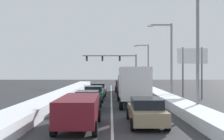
{
  "coord_description": "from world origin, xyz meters",
  "views": [
    {
      "loc": [
        -0.08,
        -7.32,
        3.08
      ],
      "look_at": [
        0.09,
        25.28,
        3.13
      ],
      "focal_mm": 40.98,
      "sensor_mm": 36.0,
      "label": 1
    }
  ],
  "objects_px": {
    "suv_black_right_lane_fourth": "(123,85)",
    "traffic_light_gantry": "(117,62)",
    "sedan_tan_right_lane_nearest": "(146,111)",
    "suv_red_right_lane_third": "(126,88)",
    "suv_maroon_center_lane_nearest": "(79,109)",
    "sedan_green_center_lane_third": "(94,93)",
    "street_lamp_right_near": "(193,36)",
    "roadside_sign_right": "(192,61)",
    "street_lamp_right_far": "(146,62)",
    "box_truck_right_lane_second": "(133,84)",
    "sedan_navy_center_lane_second": "(88,101)",
    "street_lamp_right_mid": "(168,54)",
    "sedan_gray_center_lane_fourth": "(98,89)"
  },
  "relations": [
    {
      "from": "suv_red_right_lane_third",
      "to": "sedan_gray_center_lane_fourth",
      "type": "bearing_deg",
      "value": 157.47
    },
    {
      "from": "box_truck_right_lane_second",
      "to": "street_lamp_right_mid",
      "type": "bearing_deg",
      "value": 46.11
    },
    {
      "from": "suv_red_right_lane_third",
      "to": "street_lamp_right_near",
      "type": "bearing_deg",
      "value": -71.59
    },
    {
      "from": "street_lamp_right_mid",
      "to": "street_lamp_right_far",
      "type": "xyz_separation_m",
      "value": [
        0.07,
        17.08,
        -0.24
      ]
    },
    {
      "from": "suv_maroon_center_lane_nearest",
      "to": "sedan_navy_center_lane_second",
      "type": "bearing_deg",
      "value": 90.67
    },
    {
      "from": "sedan_gray_center_lane_fourth",
      "to": "suv_red_right_lane_third",
      "type": "bearing_deg",
      "value": -22.53
    },
    {
      "from": "suv_red_right_lane_third",
      "to": "traffic_light_gantry",
      "type": "height_order",
      "value": "traffic_light_gantry"
    },
    {
      "from": "box_truck_right_lane_second",
      "to": "roadside_sign_right",
      "type": "distance_m",
      "value": 8.29
    },
    {
      "from": "suv_black_right_lane_fourth",
      "to": "sedan_green_center_lane_third",
      "type": "xyz_separation_m",
      "value": [
        -3.41,
        -10.97,
        -0.25
      ]
    },
    {
      "from": "box_truck_right_lane_second",
      "to": "street_lamp_right_far",
      "type": "distance_m",
      "value": 21.83
    },
    {
      "from": "street_lamp_right_far",
      "to": "suv_red_right_lane_third",
      "type": "bearing_deg",
      "value": -107.09
    },
    {
      "from": "street_lamp_right_near",
      "to": "street_lamp_right_mid",
      "type": "xyz_separation_m",
      "value": [
        0.14,
        8.54,
        -0.7
      ]
    },
    {
      "from": "suv_red_right_lane_third",
      "to": "suv_black_right_lane_fourth",
      "type": "xyz_separation_m",
      "value": [
        -0.11,
        6.71,
        0.0
      ]
    },
    {
      "from": "sedan_green_center_lane_third",
      "to": "street_lamp_right_near",
      "type": "bearing_deg",
      "value": -45.76
    },
    {
      "from": "suv_red_right_lane_third",
      "to": "street_lamp_right_near",
      "type": "height_order",
      "value": "street_lamp_right_near"
    },
    {
      "from": "box_truck_right_lane_second",
      "to": "street_lamp_right_near",
      "type": "relative_size",
      "value": 0.77
    },
    {
      "from": "suv_red_right_lane_third",
      "to": "roadside_sign_right",
      "type": "xyz_separation_m",
      "value": [
        6.75,
        -3.16,
        3.0
      ]
    },
    {
      "from": "street_lamp_right_near",
      "to": "street_lamp_right_mid",
      "type": "distance_m",
      "value": 8.57
    },
    {
      "from": "suv_black_right_lane_fourth",
      "to": "traffic_light_gantry",
      "type": "relative_size",
      "value": 0.46
    },
    {
      "from": "traffic_light_gantry",
      "to": "street_lamp_right_mid",
      "type": "height_order",
      "value": "street_lamp_right_mid"
    },
    {
      "from": "suv_maroon_center_lane_nearest",
      "to": "sedan_green_center_lane_third",
      "type": "distance_m",
      "value": 12.16
    },
    {
      "from": "box_truck_right_lane_second",
      "to": "street_lamp_right_near",
      "type": "distance_m",
      "value": 6.85
    },
    {
      "from": "suv_black_right_lane_fourth",
      "to": "street_lamp_right_near",
      "type": "distance_m",
      "value": 19.65
    },
    {
      "from": "sedan_gray_center_lane_fourth",
      "to": "street_lamp_right_mid",
      "type": "relative_size",
      "value": 0.56
    },
    {
      "from": "sedan_tan_right_lane_nearest",
      "to": "suv_maroon_center_lane_nearest",
      "type": "height_order",
      "value": "suv_maroon_center_lane_nearest"
    },
    {
      "from": "sedan_tan_right_lane_nearest",
      "to": "sedan_green_center_lane_third",
      "type": "relative_size",
      "value": 1.0
    },
    {
      "from": "suv_black_right_lane_fourth",
      "to": "sedan_gray_center_lane_fourth",
      "type": "relative_size",
      "value": 1.09
    },
    {
      "from": "traffic_light_gantry",
      "to": "roadside_sign_right",
      "type": "distance_m",
      "value": 24.35
    },
    {
      "from": "suv_maroon_center_lane_nearest",
      "to": "sedan_green_center_lane_third",
      "type": "relative_size",
      "value": 1.09
    },
    {
      "from": "sedan_tan_right_lane_nearest",
      "to": "suv_red_right_lane_third",
      "type": "bearing_deg",
      "value": 90.64
    },
    {
      "from": "sedan_tan_right_lane_nearest",
      "to": "suv_maroon_center_lane_nearest",
      "type": "bearing_deg",
      "value": -165.82
    },
    {
      "from": "sedan_tan_right_lane_nearest",
      "to": "suv_red_right_lane_third",
      "type": "distance_m",
      "value": 15.49
    },
    {
      "from": "box_truck_right_lane_second",
      "to": "suv_black_right_lane_fourth",
      "type": "relative_size",
      "value": 1.47
    },
    {
      "from": "sedan_navy_center_lane_second",
      "to": "sedan_green_center_lane_third",
      "type": "xyz_separation_m",
      "value": [
        0.07,
        6.14,
        0.0
      ]
    },
    {
      "from": "sedan_tan_right_lane_nearest",
      "to": "roadside_sign_right",
      "type": "distance_m",
      "value": 14.34
    },
    {
      "from": "box_truck_right_lane_second",
      "to": "sedan_navy_center_lane_second",
      "type": "height_order",
      "value": "box_truck_right_lane_second"
    },
    {
      "from": "street_lamp_right_far",
      "to": "roadside_sign_right",
      "type": "distance_m",
      "value": 17.01
    },
    {
      "from": "sedan_navy_center_lane_second",
      "to": "sedan_gray_center_lane_fourth",
      "type": "relative_size",
      "value": 1.0
    },
    {
      "from": "street_lamp_right_far",
      "to": "traffic_light_gantry",
      "type": "bearing_deg",
      "value": 126.77
    },
    {
      "from": "suv_maroon_center_lane_nearest",
      "to": "sedan_navy_center_lane_second",
      "type": "height_order",
      "value": "suv_maroon_center_lane_nearest"
    },
    {
      "from": "sedan_navy_center_lane_second",
      "to": "sedan_green_center_lane_third",
      "type": "bearing_deg",
      "value": 89.31
    },
    {
      "from": "sedan_navy_center_lane_second",
      "to": "roadside_sign_right",
      "type": "distance_m",
      "value": 13.04
    },
    {
      "from": "sedan_navy_center_lane_second",
      "to": "street_lamp_right_far",
      "type": "height_order",
      "value": "street_lamp_right_far"
    },
    {
      "from": "sedan_tan_right_lane_nearest",
      "to": "roadside_sign_right",
      "type": "relative_size",
      "value": 0.82
    },
    {
      "from": "sedan_green_center_lane_third",
      "to": "roadside_sign_right",
      "type": "height_order",
      "value": "roadside_sign_right"
    },
    {
      "from": "box_truck_right_lane_second",
      "to": "suv_black_right_lane_fourth",
      "type": "height_order",
      "value": "box_truck_right_lane_second"
    },
    {
      "from": "suv_red_right_lane_third",
      "to": "street_lamp_right_mid",
      "type": "xyz_separation_m",
      "value": [
        4.12,
        -3.43,
        3.77
      ]
    },
    {
      "from": "roadside_sign_right",
      "to": "suv_red_right_lane_third",
      "type": "bearing_deg",
      "value": 154.91
    },
    {
      "from": "suv_black_right_lane_fourth",
      "to": "traffic_light_gantry",
      "type": "bearing_deg",
      "value": 92.02
    },
    {
      "from": "sedan_green_center_lane_third",
      "to": "street_lamp_right_near",
      "type": "distance_m",
      "value": 11.75
    }
  ]
}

